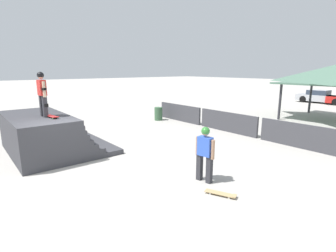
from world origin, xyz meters
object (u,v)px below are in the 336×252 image
(skateboard_on_deck, at_px, (52,116))
(bystander_walking, at_px, (205,150))
(skater_on_deck, at_px, (42,91))
(trash_bin, at_px, (158,114))
(skateboard_on_ground, at_px, (222,194))
(parked_car_silver, at_px, (319,97))

(skateboard_on_deck, height_order, bystander_walking, bystander_walking)
(skater_on_deck, bearing_deg, trash_bin, 109.29)
(skateboard_on_ground, relative_size, parked_car_silver, 0.21)
(skateboard_on_ground, bearing_deg, bystander_walking, 137.97)
(bystander_walking, distance_m, parked_car_silver, 23.21)
(skateboard_on_ground, relative_size, trash_bin, 1.01)
(skater_on_deck, xyz_separation_m, skateboard_on_deck, (0.46, 0.15, -0.90))
(skateboard_on_deck, bearing_deg, skateboard_on_ground, 16.99)
(skater_on_deck, height_order, parked_car_silver, skater_on_deck)
(skateboard_on_deck, height_order, parked_car_silver, skateboard_on_deck)
(skateboard_on_deck, distance_m, skateboard_on_ground, 6.66)
(trash_bin, bearing_deg, skateboard_on_ground, -27.86)
(skateboard_on_deck, relative_size, parked_car_silver, 0.21)
(bystander_walking, xyz_separation_m, parked_car_silver, (-5.75, 22.48, -0.38))
(bystander_walking, distance_m, trash_bin, 9.77)
(skater_on_deck, height_order, skateboard_on_ground, skater_on_deck)
(skater_on_deck, height_order, skateboard_on_deck, skater_on_deck)
(bystander_walking, bearing_deg, trash_bin, -36.67)
(trash_bin, bearing_deg, bystander_walking, -28.78)
(bystander_walking, xyz_separation_m, trash_bin, (-8.55, 4.70, -0.56))
(parked_car_silver, bearing_deg, skateboard_on_ground, -74.46)
(skater_on_deck, height_order, trash_bin, skater_on_deck)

